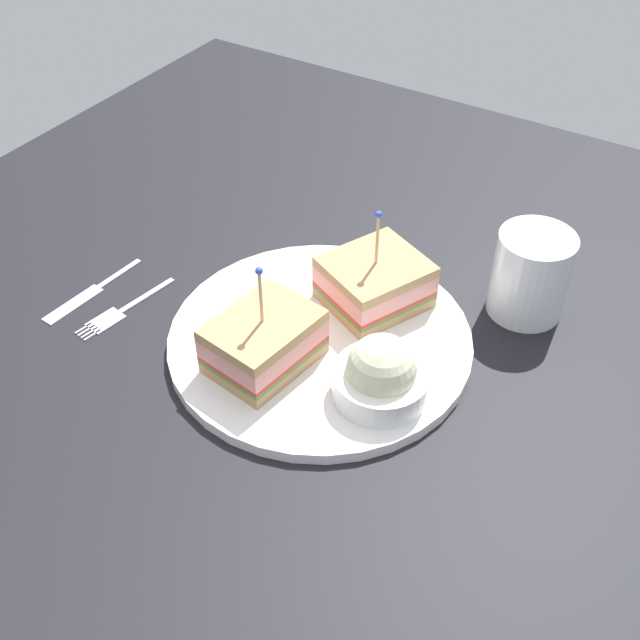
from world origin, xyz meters
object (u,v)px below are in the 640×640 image
Objects in this scene: drink_glass at (530,277)px; coleslaw_bowl at (381,375)px; sandwich_half_front at (264,341)px; plate at (320,340)px; fork at (117,313)px; knife at (89,293)px; sandwich_half_back at (375,282)px.

coleslaw_bowl is at bearing -108.59° from drink_glass.
sandwich_half_front is 1.23× the size of drink_glass.
plate reaches higher than fork.
knife is (-24.81, -6.32, -0.42)cm from plate.
sandwich_half_back is 26.56cm from fork.
plate is 2.45× the size of sandwich_half_back.
coleslaw_bowl is (6.67, -10.99, -0.15)cm from sandwich_half_back.
coleslaw_bowl reaches higher than knife.
drink_glass reaches higher than coleslaw_bowl.
plate is 7.05cm from sandwich_half_front.
drink_glass is 45.68cm from knife.
drink_glass is at bearing 45.93° from plate.
knife is at bearing -152.99° from sandwich_half_back.
plate is at bearing 66.43° from sandwich_half_front.
sandwich_half_front is at bearing -113.57° from plate.
plate is 25.61cm from knife.
coleslaw_bowl is 0.68× the size of knife.
sandwich_half_back reaches higher than fork.
fork is at bearing -160.35° from plate.
plate reaches higher than knife.
coleslaw_bowl is at bearing 4.52° from knife.
fork is (-17.54, -1.38, -3.59)cm from sandwich_half_front.
coleslaw_bowl is 0.96× the size of drink_glass.
plate is at bearing -134.07° from drink_glass.
sandwich_half_back is 1.00× the size of fork.
sandwich_half_front is (-2.52, -5.78, 3.17)cm from plate.
sandwich_half_back is at bearing 121.24° from coleslaw_bowl.
sandwich_half_back is 12.86cm from coleslaw_bowl.
fork is at bearing -10.05° from knife.
fork and knife have the same top height.
plate is 21.30cm from fork.
fork is at bearing -173.07° from coleslaw_bowl.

